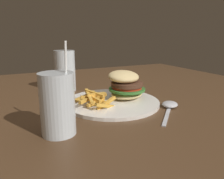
{
  "coord_description": "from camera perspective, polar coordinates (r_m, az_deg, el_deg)",
  "views": [
    {
      "loc": [
        -0.25,
        -0.66,
        0.92
      ],
      "look_at": [
        0.04,
        -0.06,
        0.75
      ],
      "focal_mm": 35.0,
      "sensor_mm": 36.0,
      "label": 1
    }
  ],
  "objects": [
    {
      "name": "dining_table",
      "position": [
        0.77,
        -4.67,
        -9.56
      ],
      "size": [
        1.56,
        1.29,
        0.7
      ],
      "color": "#4C331E",
      "rests_on": "ground_plane"
    },
    {
      "name": "meal_plate_near",
      "position": [
        0.7,
        1.63,
        -1.01
      ],
      "size": [
        0.3,
        0.3,
        0.11
      ],
      "color": "white",
      "rests_on": "dining_table"
    },
    {
      "name": "beer_glass",
      "position": [
        0.86,
        -12.14,
        4.48
      ],
      "size": [
        0.08,
        0.08,
        0.16
      ],
      "color": "silver",
      "rests_on": "dining_table"
    },
    {
      "name": "juice_glass",
      "position": [
        0.49,
        -14.01,
        -4.2
      ],
      "size": [
        0.08,
        0.08,
        0.2
      ],
      "color": "silver",
      "rests_on": "dining_table"
    },
    {
      "name": "spoon",
      "position": [
        0.68,
        14.82,
        -3.99
      ],
      "size": [
        0.15,
        0.15,
        0.02
      ],
      "rotation": [
        0.0,
        0.0,
        0.78
      ],
      "color": "silver",
      "rests_on": "dining_table"
    }
  ]
}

